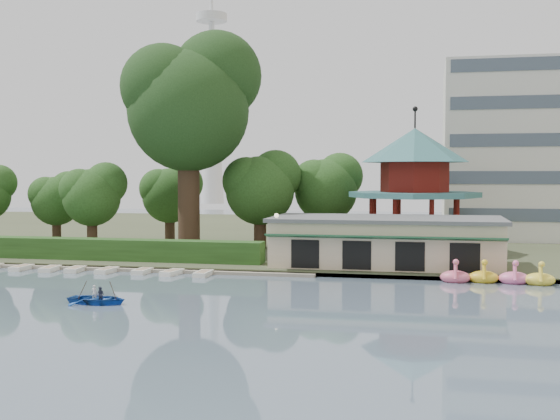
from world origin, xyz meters
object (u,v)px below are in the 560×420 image
(rowboat_with_passengers, at_px, (97,295))
(big_tree, at_px, (190,99))
(boathouse, at_px, (386,241))
(dock, at_px, (110,268))
(pavilion, at_px, (414,177))

(rowboat_with_passengers, bearing_deg, big_tree, 96.16)
(big_tree, bearing_deg, boathouse, -18.24)
(dock, relative_size, rowboat_with_passengers, 6.46)
(pavilion, relative_size, rowboat_with_passengers, 2.57)
(boathouse, xyz_separation_m, rowboat_with_passengers, (-16.17, -18.57, -1.84))
(dock, height_order, rowboat_with_passengers, rowboat_with_passengers)
(boathouse, distance_m, big_tree, 23.44)
(boathouse, bearing_deg, big_tree, 161.76)
(boathouse, height_order, pavilion, pavilion)
(boathouse, distance_m, pavilion, 11.43)
(big_tree, height_order, rowboat_with_passengers, big_tree)
(boathouse, relative_size, pavilion, 1.38)
(big_tree, distance_m, rowboat_with_passengers, 28.75)
(big_tree, bearing_deg, rowboat_with_passengers, -83.84)
(big_tree, bearing_deg, dock, -106.03)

